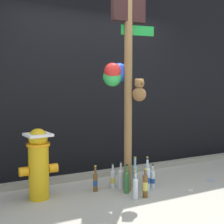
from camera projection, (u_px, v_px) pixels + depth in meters
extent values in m
plane|color=#ADA899|center=(144.00, 202.00, 3.38)|extent=(14.00, 14.00, 0.00)
cube|color=black|center=(92.00, 72.00, 4.60)|extent=(10.00, 0.20, 3.12)
cube|color=gray|center=(103.00, 173.00, 4.38)|extent=(8.00, 0.12, 0.08)
cylinder|color=olive|center=(128.00, 97.00, 3.68)|extent=(0.10, 0.10, 2.41)
cube|color=#198C33|center=(138.00, 31.00, 3.66)|extent=(0.44, 0.08, 0.12)
cube|color=black|center=(129.00, 7.00, 3.58)|extent=(0.44, 0.09, 0.36)
sphere|color=blue|center=(119.00, 73.00, 3.75)|extent=(0.26, 0.26, 0.26)
sphere|color=red|center=(112.00, 71.00, 3.65)|extent=(0.22, 0.22, 0.22)
sphere|color=green|center=(112.00, 77.00, 3.69)|extent=(0.24, 0.24, 0.24)
sphere|color=brown|center=(139.00, 94.00, 3.67)|extent=(0.17, 0.17, 0.17)
sphere|color=brown|center=(139.00, 84.00, 3.66)|extent=(0.13, 0.13, 0.13)
sphere|color=brown|center=(137.00, 80.00, 3.64)|extent=(0.05, 0.05, 0.05)
sphere|color=brown|center=(142.00, 81.00, 3.67)|extent=(0.05, 0.05, 0.05)
sphere|color=brown|center=(142.00, 84.00, 3.61)|extent=(0.04, 0.04, 0.04)
cylinder|color=gold|center=(39.00, 172.00, 3.47)|extent=(0.24, 0.24, 0.64)
cylinder|color=orange|center=(38.00, 145.00, 3.44)|extent=(0.27, 0.27, 0.03)
sphere|color=gold|center=(38.00, 138.00, 3.44)|extent=(0.23, 0.23, 0.23)
cylinder|color=orange|center=(24.00, 172.00, 3.39)|extent=(0.11, 0.11, 0.11)
cylinder|color=orange|center=(53.00, 168.00, 3.55)|extent=(0.11, 0.11, 0.11)
cube|color=white|center=(38.00, 135.00, 3.43)|extent=(0.32, 0.32, 0.03)
cylinder|color=#337038|center=(127.00, 179.00, 3.96)|extent=(0.06, 0.06, 0.19)
cone|color=#337038|center=(127.00, 171.00, 3.95)|extent=(0.06, 0.06, 0.02)
cylinder|color=#337038|center=(127.00, 168.00, 3.94)|extent=(0.02, 0.02, 0.05)
cylinder|color=black|center=(127.00, 166.00, 3.94)|extent=(0.02, 0.02, 0.01)
cylinder|color=silver|center=(136.00, 190.00, 3.46)|extent=(0.06, 0.06, 0.24)
cone|color=silver|center=(136.00, 179.00, 3.45)|extent=(0.06, 0.06, 0.03)
cylinder|color=silver|center=(136.00, 175.00, 3.45)|extent=(0.03, 0.03, 0.05)
cylinder|color=gold|center=(136.00, 173.00, 3.45)|extent=(0.03, 0.03, 0.01)
cylinder|color=silver|center=(153.00, 180.00, 3.85)|extent=(0.06, 0.06, 0.22)
cone|color=silver|center=(153.00, 171.00, 3.84)|extent=(0.06, 0.06, 0.02)
cylinder|color=silver|center=(153.00, 168.00, 3.84)|extent=(0.02, 0.02, 0.06)
cylinder|color=#1E478C|center=(153.00, 181.00, 3.85)|extent=(0.06, 0.06, 0.06)
cylinder|color=black|center=(153.00, 165.00, 3.83)|extent=(0.03, 0.03, 0.01)
cylinder|color=silver|center=(113.00, 179.00, 3.89)|extent=(0.06, 0.06, 0.22)
cone|color=silver|center=(113.00, 170.00, 3.88)|extent=(0.06, 0.06, 0.03)
cylinder|color=silver|center=(113.00, 167.00, 3.88)|extent=(0.03, 0.03, 0.07)
cylinder|color=#D8C64C|center=(113.00, 180.00, 3.89)|extent=(0.07, 0.07, 0.08)
cylinder|color=black|center=(113.00, 164.00, 3.88)|extent=(0.03, 0.03, 0.01)
cylinder|color=brown|center=(145.00, 187.00, 3.53)|extent=(0.06, 0.06, 0.27)
cone|color=brown|center=(145.00, 175.00, 3.51)|extent=(0.06, 0.06, 0.03)
cylinder|color=brown|center=(145.00, 172.00, 3.51)|extent=(0.03, 0.03, 0.05)
cylinder|color=#D8C64C|center=(145.00, 186.00, 3.53)|extent=(0.07, 0.07, 0.11)
cylinder|color=gold|center=(145.00, 169.00, 3.51)|extent=(0.03, 0.03, 0.01)
cylinder|color=#93CCE0|center=(135.00, 177.00, 3.93)|extent=(0.07, 0.07, 0.26)
cone|color=#93CCE0|center=(135.00, 166.00, 3.92)|extent=(0.07, 0.07, 0.03)
cylinder|color=#93CCE0|center=(135.00, 161.00, 3.91)|extent=(0.03, 0.03, 0.10)
cylinder|color=gold|center=(135.00, 157.00, 3.91)|extent=(0.04, 0.04, 0.01)
cylinder|color=silver|center=(121.00, 180.00, 3.84)|extent=(0.08, 0.08, 0.23)
cone|color=silver|center=(121.00, 170.00, 3.83)|extent=(0.08, 0.08, 0.03)
cylinder|color=silver|center=(121.00, 166.00, 3.82)|extent=(0.03, 0.03, 0.08)
cylinder|color=black|center=(121.00, 162.00, 3.82)|extent=(0.03, 0.03, 0.01)
cylinder|color=brown|center=(95.00, 183.00, 3.73)|extent=(0.06, 0.06, 0.22)
cone|color=brown|center=(95.00, 173.00, 3.72)|extent=(0.06, 0.06, 0.02)
cylinder|color=brown|center=(95.00, 169.00, 3.72)|extent=(0.03, 0.03, 0.08)
cylinder|color=#1E478C|center=(95.00, 183.00, 3.73)|extent=(0.06, 0.06, 0.07)
cylinder|color=gold|center=(95.00, 166.00, 3.71)|extent=(0.03, 0.03, 0.01)
cylinder|color=#B2DBEA|center=(135.00, 187.00, 3.60)|extent=(0.06, 0.06, 0.20)
cone|color=#B2DBEA|center=(135.00, 178.00, 3.59)|extent=(0.06, 0.06, 0.02)
cylinder|color=#B2DBEA|center=(135.00, 174.00, 3.58)|extent=(0.02, 0.02, 0.09)
cylinder|color=gold|center=(135.00, 169.00, 3.58)|extent=(0.03, 0.03, 0.01)
cylinder|color=#B2DBEA|center=(147.00, 180.00, 3.76)|extent=(0.08, 0.08, 0.29)
cone|color=#B2DBEA|center=(147.00, 168.00, 3.74)|extent=(0.08, 0.08, 0.03)
cylinder|color=#B2DBEA|center=(147.00, 163.00, 3.74)|extent=(0.03, 0.03, 0.09)
cylinder|color=#1E478C|center=(147.00, 180.00, 3.76)|extent=(0.08, 0.08, 0.07)
cylinder|color=black|center=(147.00, 159.00, 3.73)|extent=(0.03, 0.03, 0.01)
cylinder|color=#337038|center=(127.00, 183.00, 3.68)|extent=(0.07, 0.07, 0.25)
cone|color=#337038|center=(127.00, 172.00, 3.67)|extent=(0.07, 0.07, 0.03)
cylinder|color=#337038|center=(127.00, 169.00, 3.66)|extent=(0.03, 0.03, 0.07)
cylinder|color=black|center=(127.00, 165.00, 3.66)|extent=(0.03, 0.03, 0.01)
cylinder|color=silver|center=(147.00, 175.00, 3.92)|extent=(0.06, 0.06, 0.30)
cone|color=silver|center=(147.00, 164.00, 3.91)|extent=(0.06, 0.06, 0.02)
cylinder|color=silver|center=(147.00, 160.00, 3.91)|extent=(0.02, 0.02, 0.07)
cylinder|color=gold|center=(147.00, 157.00, 3.90)|extent=(0.03, 0.03, 0.01)
cube|color=#8C99B2|center=(211.00, 180.00, 4.16)|extent=(0.10, 0.11, 0.01)
cube|color=silver|center=(191.00, 190.00, 3.78)|extent=(0.09, 0.10, 0.01)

